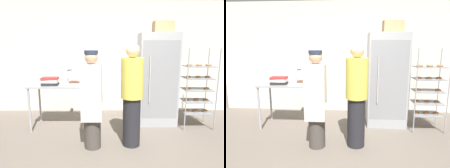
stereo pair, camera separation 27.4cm
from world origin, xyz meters
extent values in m
plane|color=#6B6056|center=(0.00, 0.00, 0.00)|extent=(14.00, 14.00, 0.00)
cube|color=silver|center=(0.00, 2.35, 1.38)|extent=(6.40, 0.12, 2.76)
cube|color=#9EA0A5|center=(0.91, 1.46, 0.97)|extent=(0.80, 0.65, 1.94)
cube|color=gray|center=(0.91, 1.15, 0.99)|extent=(0.73, 0.02, 1.59)
cylinder|color=silver|center=(0.69, 1.12, 1.02)|extent=(0.02, 0.02, 0.95)
cylinder|color=#93969B|center=(1.39, 0.98, 0.81)|extent=(0.02, 0.02, 1.63)
cylinder|color=#93969B|center=(1.98, 0.98, 0.81)|extent=(0.02, 0.02, 1.63)
cylinder|color=#93969B|center=(1.39, 1.42, 0.81)|extent=(0.02, 0.02, 1.63)
cylinder|color=#93969B|center=(1.98, 1.42, 0.81)|extent=(0.02, 0.02, 1.63)
cube|color=gray|center=(1.68, 1.20, 0.32)|extent=(0.55, 0.41, 0.01)
torus|color=#AD6B38|center=(1.49, 1.20, 0.34)|extent=(0.12, 0.12, 0.04)
torus|color=#AD6B38|center=(1.68, 1.20, 0.34)|extent=(0.12, 0.12, 0.04)
torus|color=#AD6B38|center=(1.88, 1.20, 0.34)|extent=(0.12, 0.12, 0.04)
cube|color=gray|center=(1.68, 1.20, 0.56)|extent=(0.55, 0.41, 0.01)
torus|color=#AD6B38|center=(1.49, 1.20, 0.58)|extent=(0.11, 0.11, 0.03)
torus|color=#AD6B38|center=(1.68, 1.20, 0.58)|extent=(0.11, 0.11, 0.03)
torus|color=#AD6B38|center=(1.88, 1.20, 0.58)|extent=(0.11, 0.11, 0.03)
cube|color=gray|center=(1.68, 1.20, 0.79)|extent=(0.55, 0.41, 0.01)
torus|color=#AD6B38|center=(1.49, 1.20, 0.82)|extent=(0.11, 0.11, 0.03)
torus|color=#AD6B38|center=(1.88, 1.20, 0.82)|extent=(0.11, 0.11, 0.03)
cube|color=gray|center=(1.68, 1.20, 1.03)|extent=(0.55, 0.41, 0.01)
torus|color=#AD6B38|center=(1.49, 1.20, 1.06)|extent=(0.10, 0.10, 0.03)
torus|color=#AD6B38|center=(1.68, 1.20, 1.06)|extent=(0.10, 0.10, 0.03)
torus|color=#AD6B38|center=(1.88, 1.20, 1.06)|extent=(0.10, 0.10, 0.03)
cube|color=gray|center=(1.68, 1.20, 1.27)|extent=(0.55, 0.41, 0.01)
torus|color=#AD6B38|center=(1.49, 1.20, 1.29)|extent=(0.12, 0.12, 0.03)
torus|color=#AD6B38|center=(1.68, 1.20, 1.29)|extent=(0.12, 0.12, 0.03)
torus|color=#AD6B38|center=(1.88, 1.20, 1.29)|extent=(0.12, 0.12, 0.03)
cube|color=#9EA0A5|center=(-1.14, 1.21, 0.89)|extent=(1.13, 0.66, 0.04)
cylinder|color=#9EA0A5|center=(-1.66, 0.92, 0.44)|extent=(0.04, 0.04, 0.87)
cylinder|color=#9EA0A5|center=(-0.61, 0.92, 0.44)|extent=(0.04, 0.04, 0.87)
cylinder|color=#9EA0A5|center=(-1.66, 1.50, 0.44)|extent=(0.04, 0.04, 0.87)
cylinder|color=#9EA0A5|center=(-0.61, 1.50, 0.44)|extent=(0.04, 0.04, 0.87)
cube|color=silver|center=(-0.79, 1.09, 0.94)|extent=(0.28, 0.22, 0.05)
cube|color=silver|center=(-0.79, 1.20, 1.07)|extent=(0.27, 0.01, 0.22)
torus|color=#513323|center=(-0.86, 1.03, 0.97)|extent=(0.09, 0.09, 0.03)
torus|color=#513323|center=(-0.79, 1.03, 0.97)|extent=(0.09, 0.09, 0.03)
torus|color=#513323|center=(-0.73, 1.03, 0.97)|extent=(0.09, 0.09, 0.03)
torus|color=#513323|center=(-0.86, 1.09, 0.97)|extent=(0.09, 0.09, 0.03)
torus|color=#513323|center=(-0.79, 1.09, 0.97)|extent=(0.09, 0.09, 0.03)
torus|color=#513323|center=(-0.73, 1.09, 0.97)|extent=(0.09, 0.09, 0.03)
torus|color=#513323|center=(-0.86, 1.14, 0.97)|extent=(0.09, 0.09, 0.03)
torus|color=#513323|center=(-0.79, 1.14, 0.97)|extent=(0.09, 0.09, 0.03)
cylinder|color=#99999E|center=(-0.96, 1.45, 0.96)|extent=(0.12, 0.12, 0.09)
cylinder|color=#B2BCC1|center=(-0.96, 1.45, 1.08)|extent=(0.09, 0.09, 0.15)
cylinder|color=black|center=(-0.96, 1.45, 1.16)|extent=(0.09, 0.09, 0.02)
cube|color=#232328|center=(-1.28, 1.07, 0.94)|extent=(0.33, 0.24, 0.06)
cube|color=silver|center=(-1.28, 1.07, 1.00)|extent=(0.32, 0.22, 0.06)
cube|color=#B72D2D|center=(-1.28, 1.07, 1.05)|extent=(0.33, 0.23, 0.04)
cube|color=tan|center=(1.00, 1.49, 2.05)|extent=(0.39, 0.34, 0.22)
cube|color=#A58057|center=(1.00, 1.49, 2.17)|extent=(0.40, 0.18, 0.02)
cylinder|color=#47423D|center=(-0.39, 0.32, 0.39)|extent=(0.27, 0.27, 0.78)
cylinder|color=beige|center=(-0.39, 0.32, 1.08)|extent=(0.34, 0.34, 0.61)
sphere|color=tan|center=(-0.39, 0.32, 1.49)|extent=(0.21, 0.21, 0.21)
cube|color=beige|center=(-0.39, 0.14, 0.95)|extent=(0.32, 0.02, 0.89)
cylinder|color=#232D4C|center=(-0.39, 0.32, 1.57)|extent=(0.21, 0.21, 0.06)
cylinder|color=#232328|center=(0.26, 0.40, 0.41)|extent=(0.29, 0.29, 0.83)
cylinder|color=#DBCC4C|center=(0.26, 0.40, 1.16)|extent=(0.36, 0.36, 0.66)
sphere|color=beige|center=(0.26, 0.40, 1.60)|extent=(0.22, 0.22, 0.22)
camera|label=1|loc=(-0.10, -2.78, 1.66)|focal=32.00mm
camera|label=2|loc=(0.17, -2.77, 1.66)|focal=32.00mm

